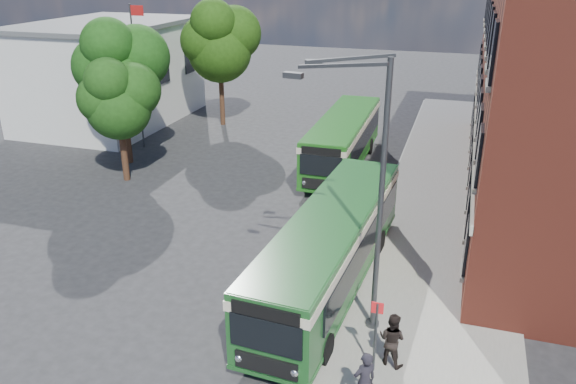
% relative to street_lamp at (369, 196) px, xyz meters
% --- Properties ---
extents(ground, '(120.00, 120.00, 0.00)m').
position_rel_street_lamp_xyz_m(ground, '(-4.84, 2.00, -4.79)').
color(ground, '#262629').
rests_on(ground, ground).
extents(pavement, '(6.00, 48.00, 0.15)m').
position_rel_street_lamp_xyz_m(pavement, '(2.16, 10.00, -4.72)').
color(pavement, gray).
rests_on(pavement, ground).
extents(kerb_line, '(0.12, 48.00, 0.01)m').
position_rel_street_lamp_xyz_m(kerb_line, '(-0.89, 10.00, -4.79)').
color(kerb_line, beige).
rests_on(kerb_line, ground).
extents(white_building, '(9.40, 13.40, 7.30)m').
position_rel_street_lamp_xyz_m(white_building, '(-22.84, 20.00, -1.13)').
color(white_building, silver).
rests_on(white_building, ground).
extents(flagpole, '(0.95, 0.10, 9.00)m').
position_rel_street_lamp_xyz_m(flagpole, '(-17.29, 15.00, 0.15)').
color(flagpole, '#37393C').
rests_on(flagpole, ground).
extents(street_lamp, '(2.96, 2.38, 9.00)m').
position_rel_street_lamp_xyz_m(street_lamp, '(0.00, 0.00, 0.00)').
color(street_lamp, '#37393C').
rests_on(street_lamp, ground).
extents(bus_stop_sign, '(0.35, 0.08, 2.52)m').
position_rel_street_lamp_xyz_m(bus_stop_sign, '(0.76, -2.20, -3.28)').
color(bus_stop_sign, '#37393C').
rests_on(bus_stop_sign, ground).
extents(bus_front, '(3.30, 12.40, 3.02)m').
position_rel_street_lamp_xyz_m(bus_front, '(-1.64, 2.19, -2.96)').
color(bus_front, '#1C5321').
rests_on(bus_front, ground).
extents(bus_rear, '(2.76, 11.34, 3.02)m').
position_rel_street_lamp_xyz_m(bus_rear, '(-4.08, 15.35, -2.96)').
color(bus_rear, '#1D6019').
rests_on(bus_rear, ground).
extents(pedestrian_a, '(0.80, 0.76, 1.83)m').
position_rel_street_lamp_xyz_m(pedestrian_a, '(0.75, -3.80, -3.73)').
color(pedestrian_a, black).
rests_on(pedestrian_a, pavement).
extents(pedestrian_b, '(1.01, 0.89, 1.74)m').
position_rel_street_lamp_xyz_m(pedestrian_b, '(1.19, -1.72, -3.77)').
color(pedestrian_b, black).
rests_on(pedestrian_b, pavement).
extents(tree_left, '(4.08, 3.88, 6.89)m').
position_rel_street_lamp_xyz_m(tree_left, '(-15.06, 9.44, -0.12)').
color(tree_left, '#331E12').
rests_on(tree_left, ground).
extents(tree_mid, '(5.09, 4.84, 8.60)m').
position_rel_street_lamp_xyz_m(tree_mid, '(-16.48, 12.03, 1.04)').
color(tree_mid, '#331E12').
rests_on(tree_mid, ground).
extents(tree_right, '(5.34, 5.08, 9.02)m').
position_rel_street_lamp_xyz_m(tree_right, '(-14.50, 21.51, 1.33)').
color(tree_right, '#331E12').
rests_on(tree_right, ground).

